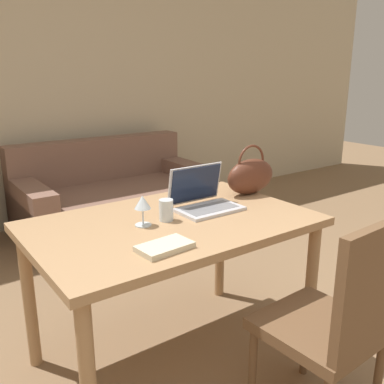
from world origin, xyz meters
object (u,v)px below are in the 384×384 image
chair (338,318)px  drinking_glass (166,210)px  laptop (203,197)px  wine_glass (143,204)px  couch (114,200)px  handbag (251,176)px

chair → drinking_glass: bearing=109.2°
laptop → wine_glass: 0.39m
couch → handbag: 1.90m
laptop → handbag: size_ratio=0.99×
handbag → chair: bearing=-111.1°
couch → chair: bearing=-96.7°
drinking_glass → laptop: bearing=11.5°
drinking_glass → wine_glass: wine_glass is taller
laptop → wine_glass: size_ratio=2.26×
drinking_glass → handbag: (0.64, 0.11, 0.06)m
couch → drinking_glass: drinking_glass is taller
drinking_glass → wine_glass: 0.13m
chair → laptop: (-0.05, 0.82, 0.31)m
chair → wine_glass: (-0.43, 0.77, 0.35)m
chair → drinking_glass: chair is taller
handbag → wine_glass: bearing=-172.3°
wine_glass → handbag: 0.77m
couch → drinking_glass: size_ratio=16.73×
couch → laptop: bearing=-101.0°
wine_glass → handbag: bearing=7.7°
laptop → couch: bearing=79.0°
chair → couch: 2.70m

